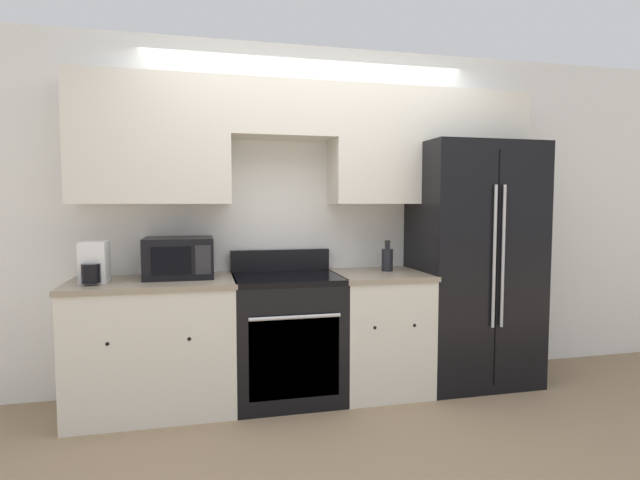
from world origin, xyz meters
name	(u,v)px	position (x,y,z in m)	size (l,w,h in m)	color
ground_plane	(331,411)	(0.00, 0.00, 0.00)	(12.00, 12.00, 0.00)	#937A5B
wall_back	(314,187)	(0.01, 0.58, 1.53)	(8.00, 0.39, 2.60)	white
lower_cabinets_left	(154,345)	(-1.15, 0.31, 0.45)	(1.09, 0.64, 0.89)	silver
lower_cabinets_right	(379,331)	(0.46, 0.31, 0.45)	(0.67, 0.64, 0.89)	silver
oven_range	(287,336)	(-0.24, 0.31, 0.45)	(0.76, 0.65, 1.05)	black
refrigerator	(469,263)	(1.23, 0.38, 0.93)	(0.90, 0.79, 1.86)	black
microwave	(179,257)	(-0.98, 0.40, 1.03)	(0.46, 0.39, 0.28)	black
bottle	(387,259)	(0.54, 0.38, 0.98)	(0.09, 0.09, 0.23)	black
electric_kettle	(94,264)	(-1.51, 0.29, 1.01)	(0.16, 0.28, 0.26)	white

